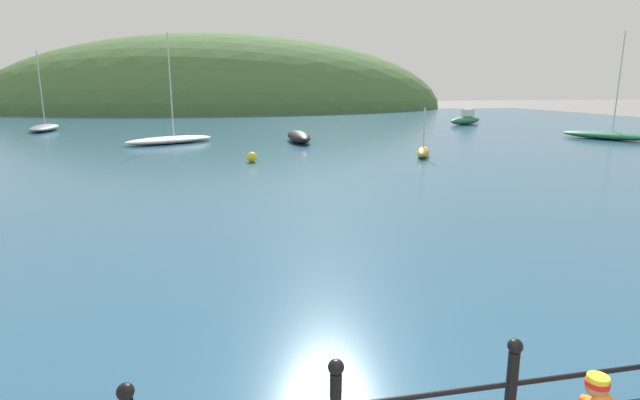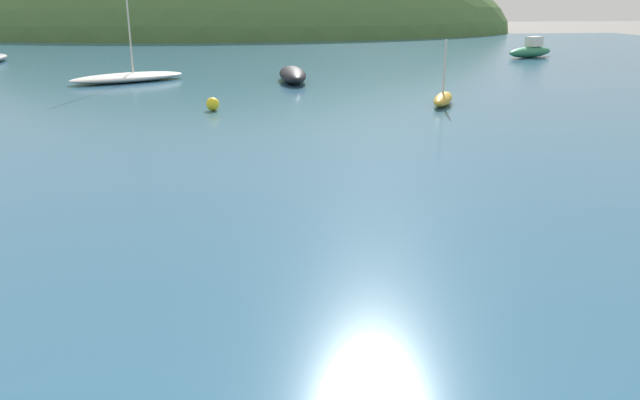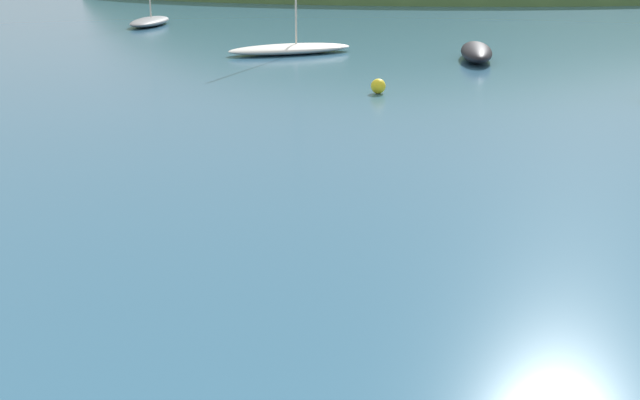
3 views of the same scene
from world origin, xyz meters
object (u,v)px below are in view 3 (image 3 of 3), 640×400
Objects in this scene: boat_far_left at (476,52)px; mooring_buoy at (378,86)px; boat_blue_hull at (290,48)px; boat_red_dinghy at (150,21)px.

boat_far_left reaches higher than mooring_buoy.
mooring_buoy is (3.81, -7.72, -0.01)m from boat_blue_hull.
boat_blue_hull reaches higher than mooring_buoy.
boat_blue_hull is 1.07× the size of boat_red_dinghy.
boat_blue_hull is 1.43× the size of boat_far_left.
boat_blue_hull is at bearing 173.15° from boat_far_left.
boat_red_dinghy is at bearing 133.10° from boat_blue_hull.
boat_far_left is (6.88, -0.83, 0.09)m from boat_blue_hull.
boat_far_left is 0.75× the size of boat_red_dinghy.
mooring_buoy is at bearing -53.53° from boat_red_dinghy.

